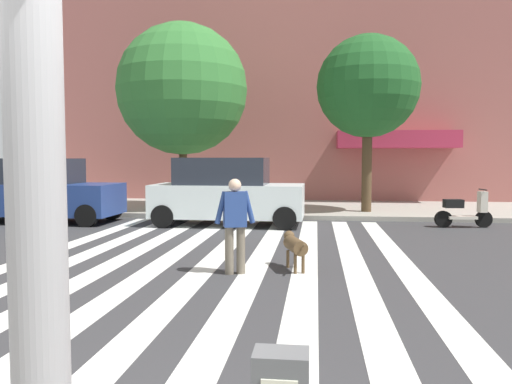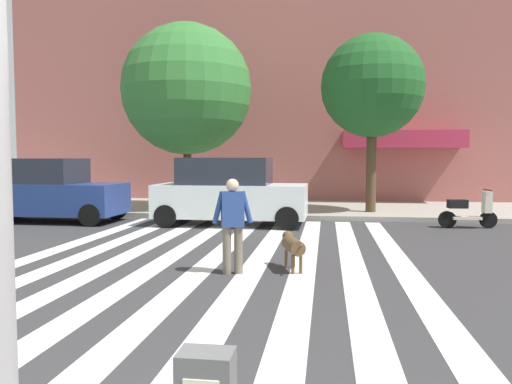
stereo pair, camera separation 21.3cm
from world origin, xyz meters
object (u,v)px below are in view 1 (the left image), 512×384
street_tree_nearest (182,90)px  dog_on_leash (295,245)px  pedestrian_dog_walker (235,220)px  street_tree_middle (368,87)px  parked_car_near_curb (42,192)px  parked_scooter (464,211)px  parked_car_behind_first (227,192)px

street_tree_nearest → dog_on_leash: 10.71m
pedestrian_dog_walker → dog_on_leash: bearing=23.6°
street_tree_nearest → pedestrian_dog_walker: street_tree_nearest is taller
street_tree_middle → street_tree_nearest: bearing=178.5°
parked_car_near_curb → parked_scooter: parked_car_near_curb is taller
parked_scooter → street_tree_middle: 5.35m
street_tree_nearest → street_tree_middle: street_tree_nearest is taller
parked_car_near_curb → street_tree_nearest: 5.93m
parked_scooter → parked_car_behind_first: bearing=-177.9°
street_tree_nearest → street_tree_middle: (6.50, -0.17, -0.04)m
parked_car_near_curb → pedestrian_dog_walker: size_ratio=2.84×
parked_car_near_curb → parked_car_behind_first: size_ratio=1.04×
parked_car_behind_first → street_tree_middle: 6.26m
parked_car_near_curb → pedestrian_dog_walker: bearing=-41.5°
parked_car_behind_first → street_tree_nearest: (-2.15, 3.08, 3.46)m
parked_scooter → pedestrian_dog_walker: bearing=-130.6°
parked_car_behind_first → dog_on_leash: (2.26, -5.82, -0.53)m
parked_car_near_curb → street_tree_nearest: street_tree_nearest is taller
street_tree_nearest → pedestrian_dog_walker: bearing=-69.9°
parked_scooter → dog_on_leash: bearing=-127.0°
parked_scooter → pedestrian_dog_walker: pedestrian_dog_walker is taller
parked_car_behind_first → parked_scooter: size_ratio=2.73×
dog_on_leash → street_tree_nearest: bearing=116.4°
parked_car_near_curb → parked_car_behind_first: 5.81m
street_tree_middle → dog_on_leash: size_ratio=5.43×
pedestrian_dog_walker → dog_on_leash: pedestrian_dog_walker is taller
parked_scooter → pedestrian_dog_walker: size_ratio=1.00×
street_tree_middle → dog_on_leash: 9.81m
parked_car_near_curb → street_tree_middle: bearing=16.0°
dog_on_leash → pedestrian_dog_walker: bearing=-156.4°
parked_car_near_curb → street_tree_nearest: size_ratio=0.70×
parked_car_behind_first → dog_on_leash: parked_car_behind_first is taller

